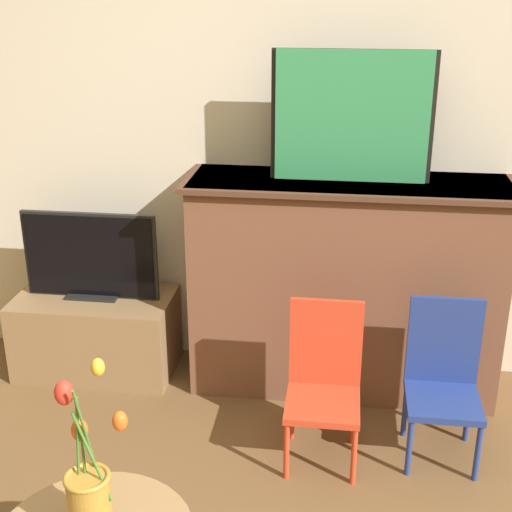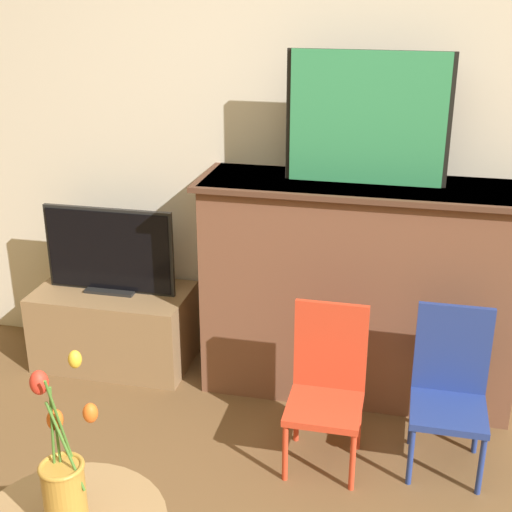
% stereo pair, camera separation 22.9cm
% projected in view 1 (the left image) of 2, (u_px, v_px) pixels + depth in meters
% --- Properties ---
extents(wall_back, '(8.00, 0.06, 2.70)m').
position_uv_depth(wall_back, '(315.00, 109.00, 3.42)').
color(wall_back, beige).
rests_on(wall_back, ground).
extents(fireplace_mantel, '(1.53, 0.48, 1.07)m').
position_uv_depth(fireplace_mantel, '(344.00, 284.00, 3.47)').
color(fireplace_mantel, brown).
rests_on(fireplace_mantel, ground).
extents(painting, '(0.73, 0.03, 0.58)m').
position_uv_depth(painting, '(352.00, 117.00, 3.17)').
color(painting, black).
rests_on(painting, fireplace_mantel).
extents(tv_stand, '(0.80, 0.45, 0.42)m').
position_uv_depth(tv_stand, '(97.00, 333.00, 3.73)').
color(tv_stand, olive).
rests_on(tv_stand, ground).
extents(tv_monitor, '(0.69, 0.12, 0.45)m').
position_uv_depth(tv_monitor, '(90.00, 257.00, 3.57)').
color(tv_monitor, black).
rests_on(tv_monitor, tv_stand).
extents(chair_red, '(0.31, 0.31, 0.69)m').
position_uv_depth(chair_red, '(324.00, 378.00, 3.01)').
color(chair_red, red).
rests_on(chair_red, ground).
extents(chair_blue, '(0.31, 0.31, 0.69)m').
position_uv_depth(chair_blue, '(443.00, 376.00, 3.03)').
color(chair_blue, navy).
rests_on(chair_blue, ground).
extents(vase_tulips, '(0.20, 0.19, 0.52)m').
position_uv_depth(vase_tulips, '(89.00, 492.00, 1.96)').
color(vase_tulips, '#B78433').
rests_on(vase_tulips, side_table).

